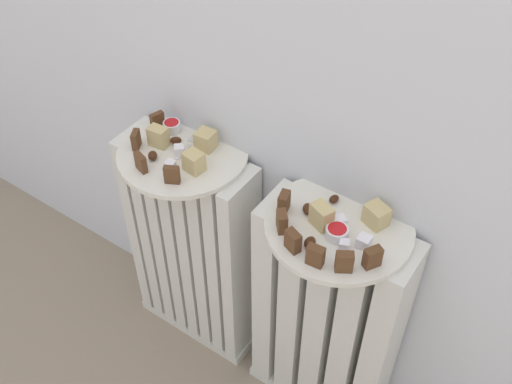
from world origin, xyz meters
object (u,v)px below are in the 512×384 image
(radiator_right, at_px, (325,323))
(jam_bowl_left, at_px, (172,126))
(fork, at_px, (189,145))
(radiator_left, at_px, (194,251))
(jam_bowl_right, at_px, (337,232))
(plate_left, at_px, (183,153))
(plate_right, at_px, (339,226))

(radiator_right, distance_m, jam_bowl_left, 0.57)
(jam_bowl_left, height_order, fork, jam_bowl_left)
(radiator_right, height_order, fork, fork)
(radiator_right, xyz_separation_m, jam_bowl_left, (-0.45, 0.04, 0.34))
(radiator_left, height_order, jam_bowl_right, jam_bowl_right)
(jam_bowl_left, xyz_separation_m, fork, (0.06, -0.02, -0.01))
(radiator_right, bearing_deg, radiator_left, 180.00)
(plate_left, xyz_separation_m, jam_bowl_left, (-0.06, 0.04, 0.02))
(plate_right, relative_size, fork, 3.21)
(jam_bowl_left, distance_m, fork, 0.07)
(jam_bowl_left, bearing_deg, radiator_right, -5.30)
(jam_bowl_right, bearing_deg, fork, 172.46)
(radiator_right, xyz_separation_m, fork, (-0.38, 0.02, 0.33))
(plate_right, height_order, fork, fork)
(plate_right, relative_size, jam_bowl_right, 6.68)
(radiator_right, bearing_deg, plate_left, 180.00)
(radiator_right, distance_m, fork, 0.51)
(jam_bowl_right, bearing_deg, radiator_left, 175.31)
(plate_right, height_order, jam_bowl_right, jam_bowl_right)
(fork, bearing_deg, radiator_left, -89.95)
(radiator_right, xyz_separation_m, plate_right, (0.00, 0.00, 0.32))
(jam_bowl_left, bearing_deg, plate_left, -32.85)
(plate_left, bearing_deg, fork, 90.05)
(jam_bowl_right, xyz_separation_m, fork, (-0.40, 0.05, -0.01))
(radiator_left, height_order, plate_right, plate_right)
(jam_bowl_right, distance_m, fork, 0.40)
(radiator_left, xyz_separation_m, fork, (-0.00, 0.02, 0.33))
(jam_bowl_left, bearing_deg, fork, -18.66)
(plate_left, xyz_separation_m, fork, (-0.00, 0.02, 0.01))
(jam_bowl_right, bearing_deg, jam_bowl_left, 170.85)
(plate_left, bearing_deg, radiator_right, 0.00)
(jam_bowl_right, bearing_deg, plate_left, 175.31)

